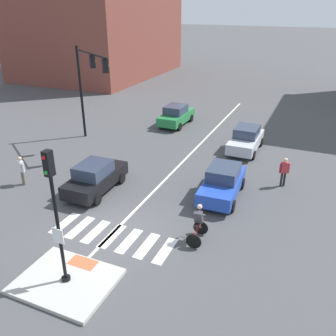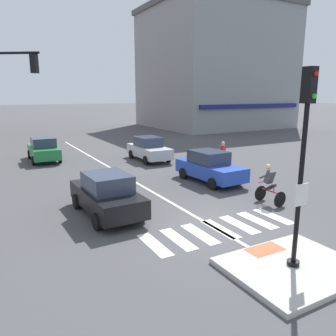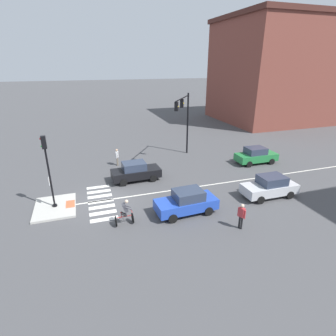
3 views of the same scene
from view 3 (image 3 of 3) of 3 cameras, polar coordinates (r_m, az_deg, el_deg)
ground_plane at (r=20.31m, az=-13.28°, el=-6.80°), size 300.00×300.00×0.00m
traffic_island at (r=20.39m, az=-22.87°, el=-7.68°), size 3.42×2.72×0.15m
tactile_pad_front at (r=20.26m, az=-20.06°, el=-7.19°), size 1.10×0.60×0.01m
signal_pole at (r=19.17m, az=-24.21°, el=0.44°), size 0.44×0.38×5.01m
crosswalk_stripe_a at (r=22.56m, az=-14.64°, el=-3.95°), size 0.44×1.80×0.01m
crosswalk_stripe_b at (r=21.80m, az=-14.47°, el=-4.86°), size 0.44×1.80×0.01m
crosswalk_stripe_c at (r=21.04m, az=-14.28°, el=-5.84°), size 0.44×1.80×0.01m
crosswalk_stripe_d at (r=20.29m, az=-14.08°, el=-6.89°), size 0.44×1.80×0.01m
crosswalk_stripe_e at (r=19.55m, az=-13.87°, el=-8.02°), size 0.44×1.80×0.01m
crosswalk_stripe_f at (r=18.82m, az=-13.63°, el=-9.24°), size 0.44×1.80×0.01m
crosswalk_stripe_g at (r=18.09m, az=-13.38°, el=-10.56°), size 0.44×1.80×0.01m
lane_centre_line at (r=23.15m, az=12.09°, el=-3.04°), size 0.14×28.00×0.01m
traffic_light_mast at (r=27.56m, az=3.51°, el=11.26°), size 4.34×3.04×6.53m
building_corner_right at (r=51.84m, az=23.22°, el=18.51°), size 16.11×21.08×16.31m
car_blue_eastbound_mid at (r=17.99m, az=3.98°, el=-7.20°), size 1.98×4.17×1.64m
car_black_westbound_near at (r=22.95m, az=-6.91°, el=-0.73°), size 1.95×4.15×1.64m
car_silver_eastbound_far at (r=21.47m, az=20.82°, el=-3.68°), size 1.88×4.12×1.64m
car_green_westbound_distant at (r=28.14m, az=18.19°, el=2.56°), size 1.89×4.13×1.64m
cyclist at (r=16.92m, az=-9.14°, el=-9.20°), size 0.71×1.12×1.68m
pedestrian_at_curb_left at (r=26.56m, az=-10.78°, el=2.56°), size 0.52×0.33×1.67m
pedestrian_waiting_far_side at (r=16.84m, az=15.36°, el=-9.48°), size 0.52×0.34×1.67m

